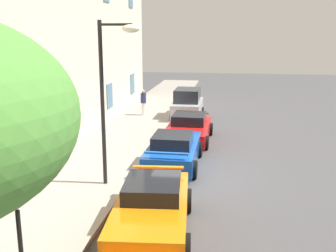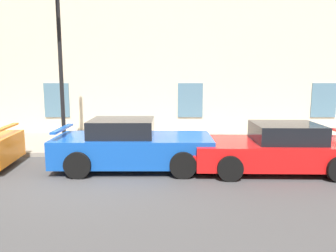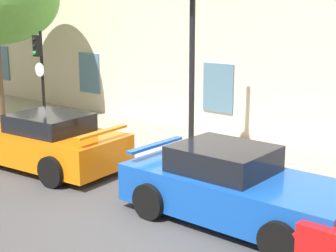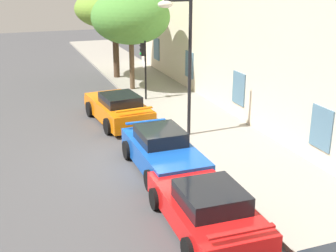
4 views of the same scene
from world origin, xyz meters
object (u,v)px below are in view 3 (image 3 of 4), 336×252
Objects in this scene: traffic_light at (40,63)px; street_lamp at (182,5)px; sportscar_yellow_flank at (245,192)px; sportscar_red_lead at (37,141)px.

street_lamp is (5.95, -0.31, 1.77)m from traffic_light.
street_lamp is at bearing 149.44° from sportscar_yellow_flank.
traffic_light is 0.56× the size of street_lamp.
sportscar_red_lead is 6.09m from sportscar_yellow_flank.
sportscar_red_lead is 3.86m from traffic_light.
street_lamp reaches higher than sportscar_yellow_flank.
traffic_light is (-8.80, 1.99, 1.66)m from sportscar_yellow_flank.
sportscar_yellow_flank is 1.54× the size of traffic_light.
sportscar_red_lead is 1.05× the size of sportscar_yellow_flank.
street_lamp is (3.24, 1.89, 3.43)m from sportscar_red_lead.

